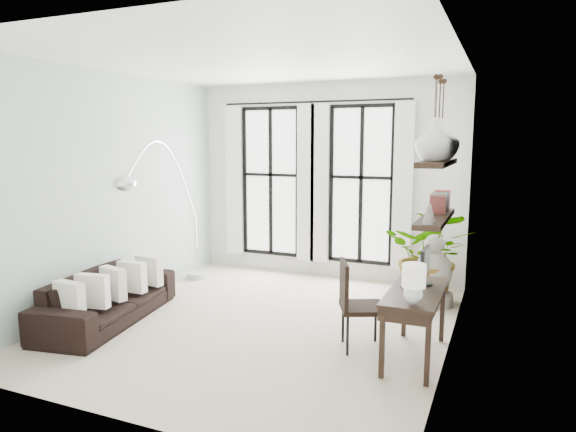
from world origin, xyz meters
The scene contains 16 objects.
floor centered at (0.00, 0.00, 0.00)m, with size 5.00×5.00×0.00m, color #C2B49A.
ceiling centered at (0.00, 0.00, 3.20)m, with size 5.00×5.00×0.00m, color white.
wall_left centered at (-2.25, 0.00, 1.60)m, with size 5.00×5.00×0.00m, color #A7BAB2.
wall_right centered at (2.25, 0.00, 1.60)m, with size 5.00×5.00×0.00m, color white.
wall_back centered at (0.00, 2.50, 1.60)m, with size 4.50×4.50×0.00m, color white.
windows centered at (-0.20, 2.43, 1.56)m, with size 3.26×0.13×2.65m.
wall_shelves centered at (2.11, -0.32, 1.73)m, with size 0.25×1.30×0.60m.
sofa centered at (-1.80, -0.71, 0.31)m, with size 2.11×0.82×0.62m, color black.
throw_pillows centered at (-1.70, -0.71, 0.50)m, with size 0.40×1.52×0.40m.
plant centered at (1.83, 1.70, 0.66)m, with size 1.19×1.03×1.32m, color #2D7228.
desk centered at (1.95, -0.41, 0.70)m, with size 0.53×1.25×1.13m.
desk_chair centered at (1.29, -0.33, 0.56)m, with size 0.61×0.61×0.98m.
arc_lamp centered at (-1.70, 0.40, 1.78)m, with size 0.72×2.44×2.27m.
buddha centered at (1.89, 1.57, 0.42)m, with size 0.55×0.55×0.99m.
vase_a centered at (2.11, -0.60, 2.27)m, with size 0.37×0.37×0.38m, color white.
vase_b centered at (2.11, -0.20, 2.27)m, with size 0.37×0.37×0.38m, color white.
Camera 1 is at (2.73, -5.56, 2.27)m, focal length 32.00 mm.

